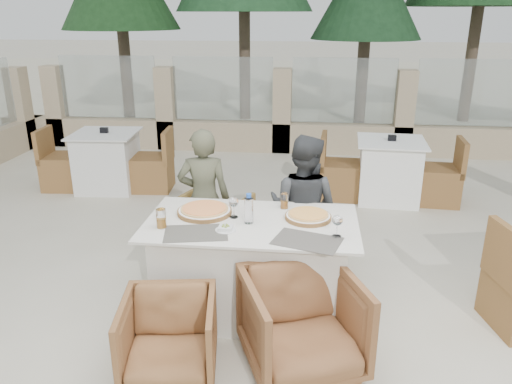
# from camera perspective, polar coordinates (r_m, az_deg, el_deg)

# --- Properties ---
(ground) EXTENTS (80.00, 80.00, 0.00)m
(ground) POSITION_cam_1_polar(r_m,az_deg,el_deg) (4.23, -1.57, -12.43)
(ground) COLOR beige
(ground) RESTS_ON ground
(sand_patch) EXTENTS (30.00, 16.00, 0.01)m
(sand_patch) POSITION_cam_1_polar(r_m,az_deg,el_deg) (17.69, 4.97, 12.44)
(sand_patch) COLOR beige
(sand_patch) RESTS_ON ground
(perimeter_wall_far) EXTENTS (10.00, 0.34, 1.60)m
(perimeter_wall_far) POSITION_cam_1_polar(r_m,az_deg,el_deg) (8.48, 3.01, 9.91)
(perimeter_wall_far) COLOR tan
(perimeter_wall_far) RESTS_ON ground
(dining_table) EXTENTS (1.60, 0.90, 0.77)m
(dining_table) POSITION_cam_1_polar(r_m,az_deg,el_deg) (3.93, -0.51, -8.56)
(dining_table) COLOR beige
(dining_table) RESTS_ON ground
(placemat_near_left) EXTENTS (0.50, 0.38, 0.00)m
(placemat_near_left) POSITION_cam_1_polar(r_m,az_deg,el_deg) (3.60, -6.87, -4.67)
(placemat_near_left) COLOR #524F47
(placemat_near_left) RESTS_ON dining_table
(placemat_near_right) EXTENTS (0.52, 0.42, 0.00)m
(placemat_near_right) POSITION_cam_1_polar(r_m,az_deg,el_deg) (3.47, 5.86, -5.58)
(placemat_near_right) COLOR #524D46
(placemat_near_right) RESTS_ON dining_table
(pizza_left) EXTENTS (0.44, 0.44, 0.06)m
(pizza_left) POSITION_cam_1_polar(r_m,az_deg,el_deg) (3.92, -5.91, -2.08)
(pizza_left) COLOR #F35321
(pizza_left) RESTS_ON dining_table
(pizza_right) EXTENTS (0.39, 0.39, 0.05)m
(pizza_right) POSITION_cam_1_polar(r_m,az_deg,el_deg) (3.82, 5.98, -2.76)
(pizza_right) COLOR orange
(pizza_right) RESTS_ON dining_table
(water_bottle) EXTENTS (0.07, 0.07, 0.23)m
(water_bottle) POSITION_cam_1_polar(r_m,az_deg,el_deg) (3.70, -0.83, -1.89)
(water_bottle) COLOR #A2BED5
(water_bottle) RESTS_ON dining_table
(wine_glass_centre) EXTENTS (0.08, 0.08, 0.18)m
(wine_glass_centre) POSITION_cam_1_polar(r_m,az_deg,el_deg) (3.81, -2.56, -1.64)
(wine_glass_centre) COLOR white
(wine_glass_centre) RESTS_ON dining_table
(wine_glass_corner) EXTENTS (0.10, 0.10, 0.18)m
(wine_glass_corner) POSITION_cam_1_polar(r_m,az_deg,el_deg) (3.52, 9.27, -3.72)
(wine_glass_corner) COLOR white
(wine_glass_corner) RESTS_ON dining_table
(beer_glass_left) EXTENTS (0.08, 0.08, 0.14)m
(beer_glass_left) POSITION_cam_1_polar(r_m,az_deg,el_deg) (3.70, -10.78, -2.97)
(beer_glass_left) COLOR orange
(beer_glass_left) RESTS_ON dining_table
(beer_glass_right) EXTENTS (0.07, 0.07, 0.12)m
(beer_glass_right) POSITION_cam_1_polar(r_m,az_deg,el_deg) (4.00, 3.26, -1.03)
(beer_glass_right) COLOR #C46F1B
(beer_glass_right) RESTS_ON dining_table
(olive_dish) EXTENTS (0.14, 0.14, 0.04)m
(olive_dish) POSITION_cam_1_polar(r_m,az_deg,el_deg) (3.61, -3.50, -4.09)
(olive_dish) COLOR silver
(olive_dish) RESTS_ON dining_table
(armchair_far_left) EXTENTS (0.82, 0.83, 0.59)m
(armchair_far_left) POSITION_cam_1_polar(r_m,az_deg,el_deg) (4.94, -4.94, -3.61)
(armchair_far_left) COLOR olive
(armchair_far_left) RESTS_ON ground
(armchair_far_right) EXTENTS (0.77, 0.78, 0.54)m
(armchair_far_right) POSITION_cam_1_polar(r_m,az_deg,el_deg) (4.65, 4.18, -5.53)
(armchair_far_right) COLOR brown
(armchair_far_right) RESTS_ON ground
(armchair_near_left) EXTENTS (0.68, 0.69, 0.56)m
(armchair_near_left) POSITION_cam_1_polar(r_m,az_deg,el_deg) (3.40, -9.92, -16.10)
(armchair_near_left) COLOR brown
(armchair_near_left) RESTS_ON ground
(armchair_near_right) EXTENTS (0.94, 0.95, 0.67)m
(armchair_near_right) POSITION_cam_1_polar(r_m,az_deg,el_deg) (3.39, 5.28, -14.75)
(armchair_near_right) COLOR brown
(armchair_near_right) RESTS_ON ground
(diner_left) EXTENTS (0.51, 0.37, 1.30)m
(diner_left) POSITION_cam_1_polar(r_m,az_deg,el_deg) (4.58, -5.94, -0.76)
(diner_left) COLOR #51523B
(diner_left) RESTS_ON ground
(diner_right) EXTENTS (0.76, 0.68, 1.30)m
(diner_right) POSITION_cam_1_polar(r_m,az_deg,el_deg) (4.36, 5.37, -1.85)
(diner_right) COLOR #393B3E
(diner_right) RESTS_ON ground
(bg_table_a) EXTENTS (1.70, 0.94, 0.77)m
(bg_table_a) POSITION_cam_1_polar(r_m,az_deg,el_deg) (6.97, -16.63, 3.41)
(bg_table_a) COLOR silver
(bg_table_a) RESTS_ON ground
(bg_table_b) EXTENTS (1.69, 0.92, 0.77)m
(bg_table_b) POSITION_cam_1_polar(r_m,az_deg,el_deg) (6.49, 14.96, 2.39)
(bg_table_b) COLOR white
(bg_table_b) RESTS_ON ground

